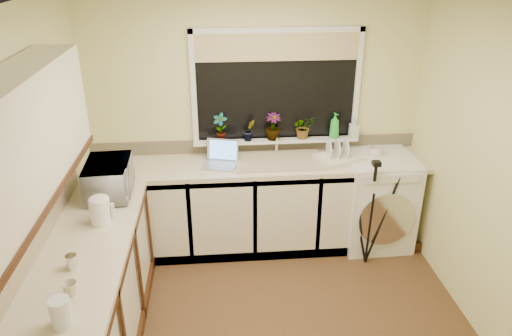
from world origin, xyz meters
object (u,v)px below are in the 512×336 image
at_px(dish_rack, 339,159).
at_px(tripod, 371,214).
at_px(washing_machine, 375,200).
at_px(laptop, 221,158).
at_px(plant_a, 220,127).
at_px(plant_b, 249,130).
at_px(kettle, 100,211).
at_px(microwave, 109,179).
at_px(plant_d, 303,127).
at_px(steel_jar, 72,262).
at_px(soap_bottle_green, 335,126).
at_px(plant_c, 273,127).
at_px(glass_jug, 61,312).
at_px(cup_back, 376,152).
at_px(cup_left, 70,289).
at_px(soap_bottle_clear, 354,128).

distance_m(dish_rack, tripod, 0.59).
xyz_separation_m(washing_machine, laptop, (-1.52, 0.04, 0.50)).
bearing_deg(tripod, plant_a, 143.34).
bearing_deg(plant_b, dish_rack, -15.99).
distance_m(kettle, tripod, 2.36).
distance_m(washing_machine, microwave, 2.55).
distance_m(plant_a, plant_d, 0.80).
height_order(microwave, plant_a, plant_a).
height_order(steel_jar, soap_bottle_green, soap_bottle_green).
bearing_deg(laptop, microwave, -135.53).
bearing_deg(soap_bottle_green, washing_machine, -30.90).
xyz_separation_m(washing_machine, tripod, (-0.17, -0.37, 0.07)).
distance_m(dish_rack, plant_a, 1.16).
bearing_deg(plant_a, tripod, -25.13).
height_order(plant_a, plant_c, plant_a).
distance_m(plant_d, soap_bottle_green, 0.30).
relative_size(laptop, tripod, 0.33).
distance_m(tripod, plant_c, 1.23).
relative_size(tripod, glass_jug, 6.35).
xyz_separation_m(glass_jug, cup_back, (2.38, 2.06, -0.03)).
height_order(tripod, cup_back, tripod).
height_order(laptop, cup_left, laptop).
bearing_deg(cup_left, washing_machine, 35.63).
relative_size(glass_jug, cup_left, 1.85).
distance_m(steel_jar, microwave, 1.01).
bearing_deg(soap_bottle_green, microwave, -160.32).
bearing_deg(soap_bottle_green, dish_rack, -90.73).
bearing_deg(plant_a, microwave, -141.19).
xyz_separation_m(kettle, glass_jug, (0.01, -1.05, -0.02)).
xyz_separation_m(laptop, cup_back, (1.49, 0.03, -0.01)).
bearing_deg(plant_a, kettle, -126.89).
height_order(soap_bottle_green, cup_left, soap_bottle_green).
height_order(cup_back, cup_left, cup_back).
distance_m(plant_a, cup_left, 2.21).
height_order(laptop, plant_c, plant_c).
bearing_deg(cup_left, plant_a, 65.34).
relative_size(soap_bottle_green, cup_back, 1.92).
relative_size(dish_rack, soap_bottle_green, 1.63).
relative_size(glass_jug, plant_b, 0.79).
bearing_deg(dish_rack, glass_jug, -156.96).
bearing_deg(microwave, tripod, -90.03).
xyz_separation_m(dish_rack, plant_c, (-0.60, 0.25, 0.25)).
bearing_deg(tripod, kettle, -177.24).
bearing_deg(plant_a, soap_bottle_clear, -0.83).
bearing_deg(glass_jug, washing_machine, 39.58).
relative_size(kettle, plant_d, 0.88).
distance_m(plant_b, cup_back, 1.24).
distance_m(plant_a, soap_bottle_clear, 1.30).
bearing_deg(plant_d, microwave, -156.76).
relative_size(plant_a, soap_bottle_clear, 1.41).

